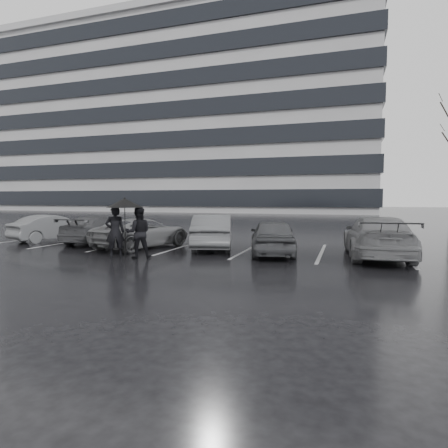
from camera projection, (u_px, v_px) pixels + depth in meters
The scene contains 12 objects.
ground at pixel (211, 259), 12.43m from camera, with size 160.00×160.00×0.00m, color black.
office_building at pixel (186, 126), 63.76m from camera, with size 61.00×26.00×29.00m.
car_main at pixel (272, 237), 13.38m from camera, with size 1.52×3.77×1.28m, color black.
car_west_a at pixel (213, 232), 14.97m from camera, with size 1.44×4.12×1.36m, color #303032.
car_west_b at pixel (143, 233), 15.32m from camera, with size 1.99×4.31×1.20m, color #4A4A4C.
car_west_c at pixel (100, 229), 16.89m from camera, with size 1.71×4.21×1.22m, color black.
car_west_d at pixel (53, 228), 17.63m from camera, with size 1.30×3.72×1.22m, color #303032.
car_east at pixel (377, 237), 12.67m from camera, with size 1.97×4.86×1.41m, color #4A4A4C.
pedestrian_left at pixel (115, 232), 12.75m from camera, with size 0.64×0.42×1.74m, color black.
pedestrian_right at pixel (138, 233), 12.55m from camera, with size 0.84×0.65×1.73m, color black.
umbrella at pixel (125, 203), 12.46m from camera, with size 1.20×1.20×2.04m.
stall_stripes at pixel (214, 248), 15.05m from camera, with size 19.72×5.00×0.00m.
Camera 1 is at (4.21, -11.59, 2.03)m, focal length 30.00 mm.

